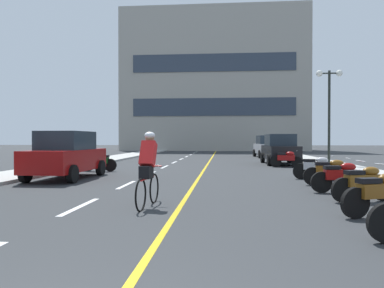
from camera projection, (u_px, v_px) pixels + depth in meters
The scene contains 28 objects.
ground_plane at pixel (204, 164), 23.15m from camera, with size 140.00×140.00×0.00m, color #2D3033.
curb_left at pixel (106, 159), 26.75m from camera, with size 2.40×72.00×0.12m, color #A8A8A3.
curb_right at pixel (311, 160), 25.52m from camera, with size 2.40×72.00×0.12m, color #A8A8A3.
lane_dash_1 at pixel (80, 206), 8.38m from camera, with size 0.14×2.20×0.01m, color silver.
lane_dash_2 at pixel (126, 185), 12.36m from camera, with size 0.14×2.20×0.01m, color silver.
lane_dash_3 at pixel (150, 174), 16.35m from camera, with size 0.14×2.20×0.01m, color silver.
lane_dash_4 at pixel (165, 167), 20.33m from camera, with size 0.14×2.20×0.01m, color silver.
lane_dash_5 at pixel (174, 162), 24.32m from camera, with size 0.14×2.20×0.01m, color silver.
lane_dash_6 at pixel (181, 159), 28.30m from camera, with size 0.14×2.20×0.01m, color silver.
lane_dash_7 at pixel (187, 157), 32.29m from camera, with size 0.14×2.20×0.01m, color silver.
lane_dash_8 at pixel (191, 155), 36.27m from camera, with size 0.14×2.20×0.01m, color silver.
lane_dash_9 at pixel (194, 153), 40.26m from camera, with size 0.14×2.20×0.01m, color silver.
lane_dash_10 at pixel (197, 152), 44.24m from camera, with size 0.14×2.20×0.01m, color silver.
lane_dash_11 at pixel (199, 151), 48.23m from camera, with size 0.14×2.20×0.01m, color silver.
centre_line_yellow at pixel (210, 161), 26.12m from camera, with size 0.12×66.00×0.01m, color gold.
office_building at pixel (214, 82), 51.01m from camera, with size 24.47×8.27×18.64m.
street_lamp_mid at pixel (329, 96), 20.97m from camera, with size 1.46×0.36×5.30m.
parked_car_near at pixel (66, 155), 14.25m from camera, with size 1.98×4.23×1.82m.
parked_car_mid at pixel (280, 149), 22.48m from camera, with size 2.03×4.25×1.82m.
parked_car_far at pixel (267, 146), 30.96m from camera, with size 2.16×4.31×1.82m.
motorcycle_1 at pixel (380, 193), 7.25m from camera, with size 1.63×0.81×0.92m.
motorcycle_2 at pixel (364, 182), 9.01m from camera, with size 1.66×0.73×0.92m.
motorcycle_3 at pixel (341, 176), 10.48m from camera, with size 1.70×0.60×0.92m.
motorcycle_4 at pixel (331, 171), 12.08m from camera, with size 1.70×0.60×0.92m.
motorcycle_5 at pixel (317, 167), 13.86m from camera, with size 1.65×0.76×0.92m.
motorcycle_6 at pixel (99, 161), 17.51m from camera, with size 1.70×0.60×0.92m.
motorcycle_7 at pixel (286, 159), 19.93m from camera, with size 1.68×0.66×0.92m.
cyclist_rider at pixel (148, 167), 8.36m from camera, with size 0.42×1.77×1.71m.
Camera 1 is at (1.23, -2.11, 1.52)m, focal length 34.81 mm.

